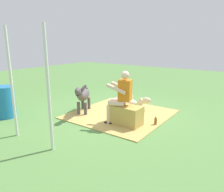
% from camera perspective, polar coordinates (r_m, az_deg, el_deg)
% --- Properties ---
extents(ground_plane, '(24.00, 24.00, 0.00)m').
position_cam_1_polar(ground_plane, '(6.41, 0.11, -4.80)').
color(ground_plane, '#568442').
extents(hay_patch, '(2.61, 2.67, 0.02)m').
position_cam_1_polar(hay_patch, '(6.38, 2.27, -4.78)').
color(hay_patch, tan).
rests_on(hay_patch, ground).
extents(hay_bale, '(0.77, 0.45, 0.51)m').
position_cam_1_polar(hay_bale, '(5.53, 3.81, -5.17)').
color(hay_bale, tan).
rests_on(hay_bale, ground).
extents(person_seated, '(0.71, 0.53, 1.39)m').
position_cam_1_polar(person_seated, '(5.44, 2.26, 0.24)').
color(person_seated, beige).
rests_on(person_seated, ground).
extents(pony_standing, '(0.85, 1.20, 0.91)m').
position_cam_1_polar(pony_standing, '(6.41, -7.64, 0.20)').
color(pony_standing, '#4C4747').
rests_on(pony_standing, ground).
extents(pony_lying, '(1.36, 0.58, 0.42)m').
position_cam_1_polar(pony_lying, '(6.95, 3.88, -1.69)').
color(pony_lying, beige).
rests_on(pony_lying, ground).
extents(soda_bottle, '(0.07, 0.07, 0.24)m').
position_cam_1_polar(soda_bottle, '(5.66, 11.41, -6.46)').
color(soda_bottle, brown).
rests_on(soda_bottle, ground).
extents(water_barrel, '(0.57, 0.57, 0.88)m').
position_cam_1_polar(water_barrel, '(6.76, -26.49, -1.40)').
color(water_barrel, '#1E72B2').
rests_on(water_barrel, ground).
extents(tent_pole_left, '(0.06, 0.06, 2.41)m').
position_cam_1_polar(tent_pole_left, '(4.18, -16.41, 1.45)').
color(tent_pole_left, silver).
rests_on(tent_pole_left, ground).
extents(tent_pole_mid, '(0.06, 0.06, 2.41)m').
position_cam_1_polar(tent_pole_mid, '(5.14, -24.97, 3.00)').
color(tent_pole_mid, silver).
rests_on(tent_pole_mid, ground).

